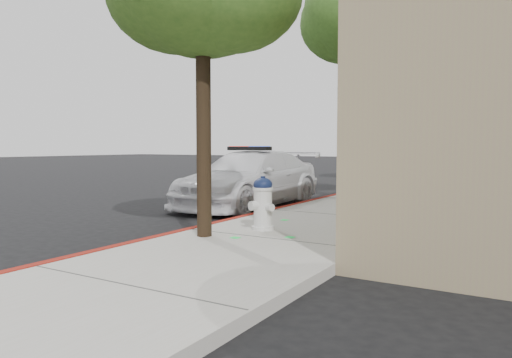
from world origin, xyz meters
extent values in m
plane|color=black|center=(0.00, 0.00, 0.00)|extent=(120.00, 120.00, 0.00)
cube|color=gray|center=(1.60, 3.00, 0.07)|extent=(3.20, 60.00, 0.15)
cube|color=maroon|center=(0.06, 3.00, 0.08)|extent=(0.14, 60.00, 0.16)
cube|color=black|center=(3.17, 1.00, 1.95)|extent=(0.08, 1.48, 1.68)
cube|color=black|center=(3.17, 4.00, 1.95)|extent=(0.08, 1.48, 1.68)
cube|color=black|center=(3.17, 7.00, 1.95)|extent=(0.08, 1.48, 1.68)
cube|color=black|center=(3.17, 10.00, 1.95)|extent=(0.08, 1.48, 1.68)
cube|color=black|center=(3.17, 13.00, 1.95)|extent=(0.08, 1.48, 1.68)
cube|color=black|center=(3.17, 16.00, 1.95)|extent=(0.08, 1.48, 1.68)
cube|color=black|center=(3.17, 19.00, 1.95)|extent=(0.08, 1.48, 1.68)
imported|color=white|center=(-1.30, 4.21, 0.74)|extent=(2.22, 5.15, 1.48)
cube|color=black|center=(-1.30, 4.21, 1.54)|extent=(1.21, 0.32, 0.10)
cube|color=red|center=(-1.62, 4.22, 1.54)|extent=(0.53, 0.26, 0.11)
cube|color=#0D31E2|center=(-0.98, 4.20, 1.54)|extent=(0.53, 0.26, 0.11)
cylinder|color=silver|center=(1.22, 0.61, 0.18)|extent=(0.39, 0.39, 0.07)
cylinder|color=silver|center=(1.22, 0.61, 0.53)|extent=(0.32, 0.32, 0.63)
cylinder|color=silver|center=(1.22, 0.61, 0.87)|extent=(0.36, 0.36, 0.05)
ellipsoid|color=#111B3E|center=(1.22, 0.61, 0.94)|extent=(0.33, 0.33, 0.25)
cylinder|color=#111B3E|center=(1.22, 0.61, 1.05)|extent=(0.08, 0.08, 0.07)
cylinder|color=silver|center=(1.04, 0.69, 0.56)|extent=(0.18, 0.17, 0.13)
cylinder|color=silver|center=(1.39, 0.53, 0.56)|extent=(0.18, 0.17, 0.13)
cylinder|color=silver|center=(1.14, 0.43, 0.58)|extent=(0.20, 0.19, 0.16)
cylinder|color=black|center=(0.70, -0.39, 1.78)|extent=(0.24, 0.24, 3.27)
cylinder|color=black|center=(1.03, 6.50, 2.20)|extent=(0.29, 0.29, 4.10)
ellipsoid|color=#32561B|center=(1.03, 6.50, 5.25)|extent=(3.43, 3.43, 2.92)
ellipsoid|color=#32561B|center=(1.56, 6.66, 4.91)|extent=(2.77, 2.77, 2.35)
ellipsoid|color=#32561B|center=(0.54, 6.45, 5.02)|extent=(2.66, 2.66, 2.26)
cylinder|color=black|center=(0.70, 14.04, 1.95)|extent=(0.27, 0.27, 3.60)
ellipsoid|color=#31561B|center=(0.70, 14.04, 4.67)|extent=(3.08, 3.08, 2.62)
ellipsoid|color=#31561B|center=(1.20, 14.29, 4.36)|extent=(2.36, 2.36, 2.01)
ellipsoid|color=#31561B|center=(0.42, 13.71, 4.47)|extent=(2.47, 2.47, 2.10)
camera|label=1|loc=(5.38, -6.55, 1.61)|focal=33.68mm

